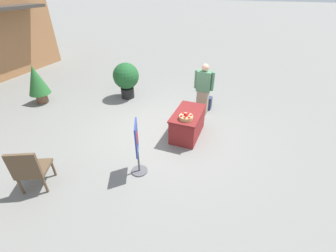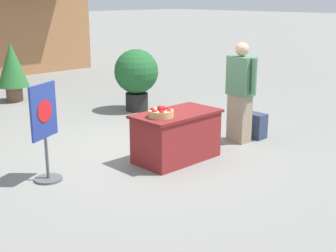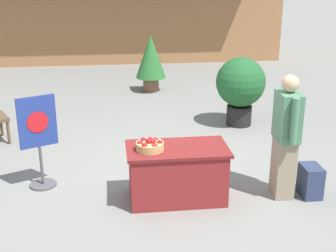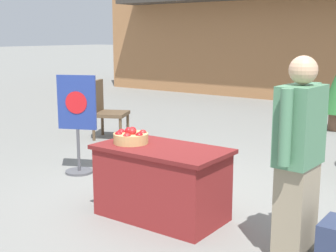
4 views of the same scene
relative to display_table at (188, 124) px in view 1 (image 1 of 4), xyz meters
name	(u,v)px [view 1 (image 1 of 4)]	position (x,y,z in m)	size (l,w,h in m)	color
ground_plane	(166,132)	(-0.07, 0.60, -0.36)	(120.00, 120.00, 0.00)	slate
display_table	(188,124)	(0.00, 0.00, 0.00)	(1.28, 0.71, 0.71)	maroon
apple_basket	(186,117)	(-0.35, -0.05, 0.42)	(0.35, 0.35, 0.16)	tan
person_visitor	(203,89)	(1.37, -0.07, 0.46)	(0.28, 0.61, 1.62)	gray
backpack	(206,103)	(1.73, -0.14, -0.15)	(0.24, 0.34, 0.42)	#2D3856
poster_board	(137,148)	(-1.77, 0.58, 0.31)	(0.48, 0.36, 1.27)	#4C4C51
patio_chair	(30,168)	(-2.95, 2.32, 0.18)	(0.73, 0.73, 1.00)	brown
potted_plant_far_right	(37,81)	(0.14, 5.39, 0.42)	(0.70, 0.70, 1.33)	brown
potted_plant_far_left	(126,78)	(1.57, 2.75, 0.40)	(0.91, 0.91, 1.28)	black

